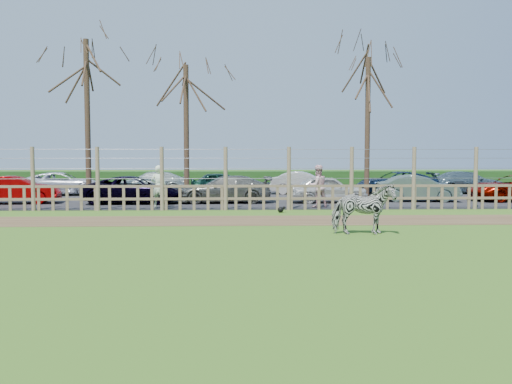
{
  "coord_description": "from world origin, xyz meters",
  "views": [
    {
      "loc": [
        0.39,
        -14.45,
        2.29
      ],
      "look_at": [
        1.0,
        2.5,
        1.1
      ],
      "focal_mm": 40.0,
      "sensor_mm": 36.0,
      "label": 1
    }
  ],
  "objects_px": {
    "car_3": "(225,189)",
    "car_12": "(396,183)",
    "visitor_a": "(159,187)",
    "car_1": "(16,190)",
    "car_4": "(328,189)",
    "car_2": "(134,190)",
    "car_10": "(223,183)",
    "zebra": "(363,209)",
    "car_13": "(467,182)",
    "tree_left": "(87,80)",
    "car_9": "(150,183)",
    "visitor_b": "(318,186)",
    "car_8": "(62,184)",
    "car_5": "(418,188)",
    "tree_mid": "(186,99)",
    "crow": "(281,209)",
    "tree_right": "(368,93)",
    "car_11": "(304,183)"
  },
  "relations": [
    {
      "from": "car_3",
      "to": "car_12",
      "type": "bearing_deg",
      "value": 117.85
    },
    {
      "from": "visitor_a",
      "to": "car_1",
      "type": "height_order",
      "value": "visitor_a"
    },
    {
      "from": "car_4",
      "to": "car_12",
      "type": "height_order",
      "value": "same"
    },
    {
      "from": "car_12",
      "to": "car_2",
      "type": "bearing_deg",
      "value": -73.16
    },
    {
      "from": "car_1",
      "to": "car_10",
      "type": "xyz_separation_m",
      "value": [
        8.94,
        4.99,
        0.0
      ]
    },
    {
      "from": "visitor_a",
      "to": "zebra",
      "type": "bearing_deg",
      "value": 138.24
    },
    {
      "from": "car_10",
      "to": "car_13",
      "type": "height_order",
      "value": "same"
    },
    {
      "from": "tree_left",
      "to": "car_9",
      "type": "height_order",
      "value": "tree_left"
    },
    {
      "from": "visitor_b",
      "to": "car_8",
      "type": "height_order",
      "value": "visitor_b"
    },
    {
      "from": "tree_left",
      "to": "car_5",
      "type": "height_order",
      "value": "tree_left"
    },
    {
      "from": "tree_mid",
      "to": "car_3",
      "type": "xyz_separation_m",
      "value": [
        1.91,
        -2.65,
        -4.23
      ]
    },
    {
      "from": "tree_left",
      "to": "car_13",
      "type": "relative_size",
      "value": 1.9
    },
    {
      "from": "tree_left",
      "to": "visitor_b",
      "type": "relative_size",
      "value": 4.57
    },
    {
      "from": "visitor_a",
      "to": "visitor_b",
      "type": "distance_m",
      "value": 6.45
    },
    {
      "from": "crow",
      "to": "car_8",
      "type": "height_order",
      "value": "car_8"
    },
    {
      "from": "tree_mid",
      "to": "tree_right",
      "type": "xyz_separation_m",
      "value": [
        9.0,
        0.5,
        0.37
      ]
    },
    {
      "from": "car_1",
      "to": "car_11",
      "type": "height_order",
      "value": "same"
    },
    {
      "from": "tree_mid",
      "to": "car_13",
      "type": "distance_m",
      "value": 15.84
    },
    {
      "from": "car_11",
      "to": "car_9",
      "type": "bearing_deg",
      "value": 96.9
    },
    {
      "from": "zebra",
      "to": "crow",
      "type": "distance_m",
      "value": 6.15
    },
    {
      "from": "visitor_a",
      "to": "car_12",
      "type": "xyz_separation_m",
      "value": [
        11.81,
        7.53,
        -0.26
      ]
    },
    {
      "from": "visitor_a",
      "to": "car_3",
      "type": "relative_size",
      "value": 0.42
    },
    {
      "from": "car_13",
      "to": "car_9",
      "type": "bearing_deg",
      "value": 90.17
    },
    {
      "from": "car_2",
      "to": "crow",
      "type": "bearing_deg",
      "value": -122.27
    },
    {
      "from": "crow",
      "to": "car_3",
      "type": "height_order",
      "value": "car_3"
    },
    {
      "from": "tree_right",
      "to": "car_8",
      "type": "height_order",
      "value": "tree_right"
    },
    {
      "from": "tree_right",
      "to": "crow",
      "type": "height_order",
      "value": "tree_right"
    },
    {
      "from": "car_8",
      "to": "car_13",
      "type": "height_order",
      "value": "same"
    },
    {
      "from": "tree_mid",
      "to": "car_9",
      "type": "distance_m",
      "value": 5.43
    },
    {
      "from": "car_2",
      "to": "car_4",
      "type": "height_order",
      "value": "same"
    },
    {
      "from": "tree_left",
      "to": "car_11",
      "type": "height_order",
      "value": "tree_left"
    },
    {
      "from": "tree_left",
      "to": "car_12",
      "type": "height_order",
      "value": "tree_left"
    },
    {
      "from": "car_8",
      "to": "car_9",
      "type": "distance_m",
      "value": 4.57
    },
    {
      "from": "crow",
      "to": "zebra",
      "type": "bearing_deg",
      "value": -72.75
    },
    {
      "from": "tree_mid",
      "to": "car_8",
      "type": "xyz_separation_m",
      "value": [
        -6.71,
        2.2,
        -4.23
      ]
    },
    {
      "from": "zebra",
      "to": "car_10",
      "type": "relative_size",
      "value": 0.48
    },
    {
      "from": "tree_right",
      "to": "car_12",
      "type": "distance_m",
      "value": 5.49
    },
    {
      "from": "tree_left",
      "to": "car_5",
      "type": "bearing_deg",
      "value": -4.54
    },
    {
      "from": "tree_mid",
      "to": "visitor_b",
      "type": "height_order",
      "value": "tree_mid"
    },
    {
      "from": "visitor_b",
      "to": "car_11",
      "type": "relative_size",
      "value": 0.47
    },
    {
      "from": "tree_right",
      "to": "car_9",
      "type": "relative_size",
      "value": 1.78
    },
    {
      "from": "car_1",
      "to": "car_10",
      "type": "relative_size",
      "value": 1.03
    },
    {
      "from": "visitor_a",
      "to": "car_12",
      "type": "height_order",
      "value": "visitor_a"
    },
    {
      "from": "tree_right",
      "to": "car_3",
      "type": "xyz_separation_m",
      "value": [
        -7.09,
        -3.15,
        -4.6
      ]
    },
    {
      "from": "tree_left",
      "to": "car_13",
      "type": "height_order",
      "value": "tree_left"
    },
    {
      "from": "car_3",
      "to": "car_5",
      "type": "height_order",
      "value": "same"
    },
    {
      "from": "car_8",
      "to": "visitor_a",
      "type": "bearing_deg",
      "value": -147.76
    },
    {
      "from": "car_2",
      "to": "car_13",
      "type": "height_order",
      "value": "same"
    },
    {
      "from": "car_13",
      "to": "car_5",
      "type": "bearing_deg",
      "value": 138.81
    },
    {
      "from": "car_12",
      "to": "car_5",
      "type": "bearing_deg",
      "value": -9.66
    }
  ]
}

